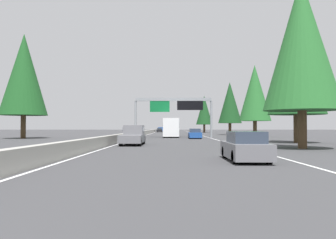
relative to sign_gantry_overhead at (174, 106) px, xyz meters
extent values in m
plane|color=#38383A|center=(8.65, 6.04, -5.14)|extent=(320.00, 320.00, 0.00)
cube|color=#9E9B93|center=(28.65, 6.34, -4.69)|extent=(180.00, 0.56, 0.90)
cube|color=silver|center=(18.65, -5.48, -5.13)|extent=(160.00, 0.16, 0.01)
cube|color=silver|center=(18.65, 5.79, -5.13)|extent=(160.00, 0.16, 0.01)
cylinder|color=gray|center=(0.04, 6.34, -2.16)|extent=(0.36, 0.36, 5.95)
cylinder|color=gray|center=(0.04, -5.98, -2.16)|extent=(0.36, 0.36, 5.95)
cube|color=gray|center=(0.04, 0.18, 1.07)|extent=(0.50, 12.32, 0.50)
cube|color=#0C602D|center=(-0.11, 2.39, -0.03)|extent=(0.12, 3.20, 1.90)
cube|color=black|center=(-0.11, -2.54, 0.07)|extent=(0.16, 4.20, 1.50)
cube|color=slate|center=(-37.00, -3.17, -4.61)|extent=(4.40, 1.80, 0.76)
cube|color=#2D3847|center=(-37.22, -3.17, -3.95)|extent=(2.46, 1.51, 0.56)
cylinder|color=black|center=(-35.60, -2.38, -4.82)|extent=(0.64, 0.22, 0.64)
cylinder|color=black|center=(-35.60, -3.96, -4.82)|extent=(0.64, 0.22, 0.64)
cylinder|color=black|center=(-38.41, -2.38, -4.82)|extent=(0.64, 0.22, 0.64)
cylinder|color=black|center=(-38.41, -3.96, -4.82)|extent=(0.64, 0.22, 0.64)
cube|color=slate|center=(-22.47, 4.15, -4.53)|extent=(5.60, 2.00, 0.70)
cube|color=slate|center=(-21.46, 4.15, -3.73)|extent=(2.24, 1.84, 0.90)
cube|color=#2D3847|center=(-21.46, 4.15, -3.64)|extent=(2.02, 1.92, 0.41)
cylinder|color=black|center=(-20.62, 5.01, -4.74)|extent=(0.80, 0.28, 0.80)
cylinder|color=black|center=(-20.62, 3.29, -4.74)|extent=(0.80, 0.28, 0.80)
cylinder|color=black|center=(-24.32, 5.01, -4.74)|extent=(0.80, 0.28, 0.80)
cylinder|color=black|center=(-24.32, 3.29, -4.74)|extent=(0.80, 0.28, 0.80)
cube|color=white|center=(2.76, 0.56, -3.49)|extent=(11.50, 2.50, 2.90)
cube|color=#2D3847|center=(2.76, 0.56, -3.12)|extent=(11.04, 2.55, 0.84)
cylinder|color=black|center=(6.79, 1.66, -4.64)|extent=(1.00, 0.30, 1.00)
cylinder|color=black|center=(6.79, -0.54, -4.64)|extent=(1.00, 0.30, 1.00)
cylinder|color=black|center=(-1.26, 1.66, -4.64)|extent=(1.00, 0.30, 1.00)
cylinder|color=black|center=(-1.26, -0.54, -4.64)|extent=(1.00, 0.30, 1.00)
cube|color=black|center=(56.78, 4.46, -4.61)|extent=(4.40, 1.80, 0.76)
cube|color=#2D3847|center=(56.56, 4.46, -3.95)|extent=(2.46, 1.51, 0.56)
cylinder|color=black|center=(58.18, 5.25, -4.82)|extent=(0.64, 0.22, 0.64)
cylinder|color=black|center=(58.18, 3.67, -4.82)|extent=(0.64, 0.22, 0.64)
cylinder|color=black|center=(55.37, 5.25, -4.82)|extent=(0.64, 0.22, 0.64)
cylinder|color=black|center=(55.37, 3.67, -4.82)|extent=(0.64, 0.22, 0.64)
cube|color=#1E4793|center=(71.65, 4.39, -4.17)|extent=(5.00, 1.95, 1.44)
cube|color=#2D3847|center=(69.35, 4.39, -3.91)|extent=(0.08, 1.48, 0.56)
cylinder|color=black|center=(73.35, 5.25, -4.79)|extent=(0.70, 0.24, 0.70)
cylinder|color=black|center=(73.35, 3.54, -4.79)|extent=(0.70, 0.24, 0.70)
cylinder|color=black|center=(69.95, 5.25, -4.79)|extent=(0.70, 0.24, 0.70)
cylinder|color=black|center=(69.95, 3.54, -4.79)|extent=(0.70, 0.24, 0.70)
cube|color=#1E4793|center=(-4.87, -2.96, -4.61)|extent=(4.40, 1.80, 0.76)
cube|color=#2D3847|center=(-5.09, -2.96, -3.95)|extent=(2.46, 1.51, 0.56)
cylinder|color=black|center=(-3.47, -2.17, -4.82)|extent=(0.64, 0.22, 0.64)
cylinder|color=black|center=(-3.47, -3.75, -4.82)|extent=(0.64, 0.22, 0.64)
cylinder|color=black|center=(-6.28, -2.17, -4.82)|extent=(0.64, 0.22, 0.64)
cylinder|color=black|center=(-6.28, -3.75, -4.82)|extent=(0.64, 0.22, 0.64)
cylinder|color=#4C3823|center=(-27.64, -9.75, -3.64)|extent=(0.69, 0.69, 2.99)
cone|color=#236028|center=(-27.64, -9.75, 3.15)|extent=(5.98, 5.98, 10.60)
cylinder|color=#4C3823|center=(-17.84, -13.06, -3.61)|extent=(0.69, 0.69, 3.05)
cone|color=#194C1E|center=(-17.84, -13.06, 3.31)|extent=(6.10, 6.10, 10.81)
cylinder|color=#4C3823|center=(4.11, -14.11, -3.75)|extent=(0.66, 0.66, 2.78)
cone|color=#236028|center=(4.11, -14.11, 2.56)|extent=(5.55, 5.55, 9.84)
cylinder|color=#4C3823|center=(19.31, -12.45, -3.85)|extent=(0.64, 0.64, 2.57)
cone|color=#143D19|center=(19.31, -12.45, 2.00)|extent=(5.15, 5.15, 9.12)
cylinder|color=#4C3823|center=(47.72, -9.61, -3.88)|extent=(0.63, 0.63, 2.51)
cone|color=#143D19|center=(47.72, -9.61, 1.81)|extent=(5.01, 5.01, 8.88)
cylinder|color=#4C3823|center=(-4.65, 22.62, -3.41)|extent=(0.74, 0.74, 3.46)
cone|color=#194C1E|center=(-4.65, 22.62, 4.46)|extent=(6.92, 6.92, 12.27)
camera|label=1|loc=(-53.53, 0.51, -3.46)|focal=35.23mm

